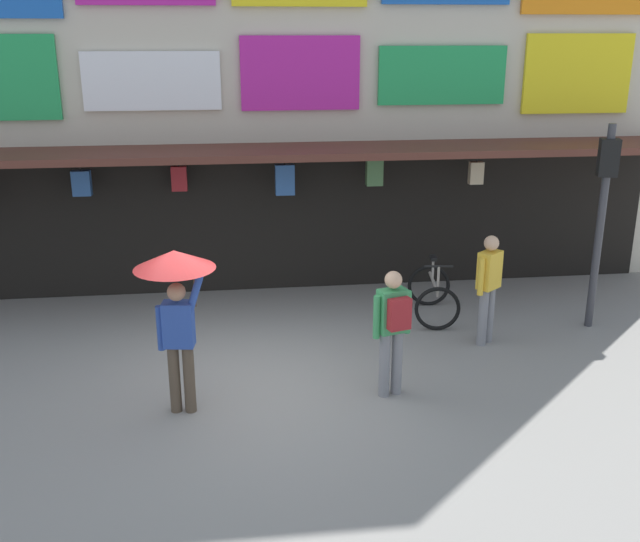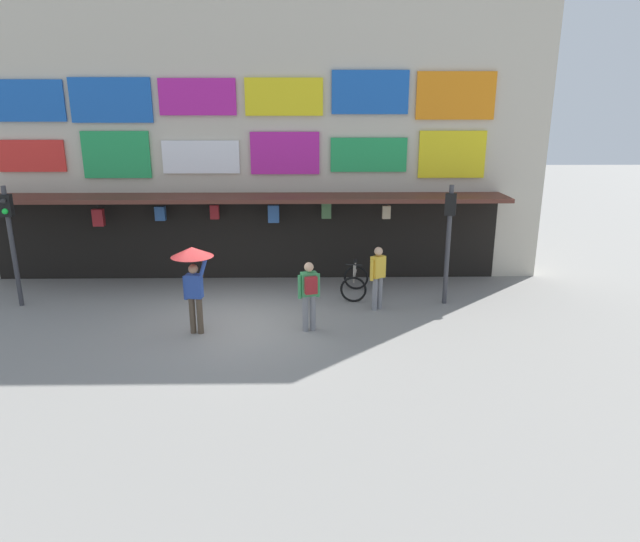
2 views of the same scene
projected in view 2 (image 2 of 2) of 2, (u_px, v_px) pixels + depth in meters
ground_plane at (230, 325)px, 13.51m from camera, size 80.00×80.00×0.00m
shopfront at (245, 147)px, 16.78m from camera, size 18.00×2.60×8.00m
traffic_light_near at (9, 227)px, 14.27m from camera, size 0.31×0.34×3.20m
traffic_light_far at (449, 226)px, 14.47m from camera, size 0.34×0.35×3.20m
bicycle_parked at (355, 282)px, 15.55m from camera, size 0.88×1.25×1.05m
pedestrian_in_red at (378, 275)px, 14.34m from camera, size 0.43×0.40×1.68m
pedestrian_with_umbrella at (193, 266)px, 12.58m from camera, size 0.96×0.96×2.08m
pedestrian_in_yellow at (309, 292)px, 12.89m from camera, size 0.51×0.43×1.68m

